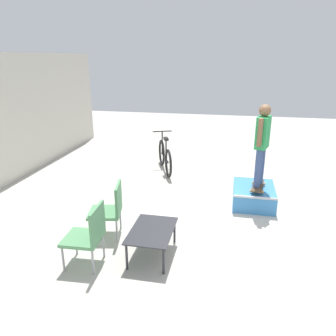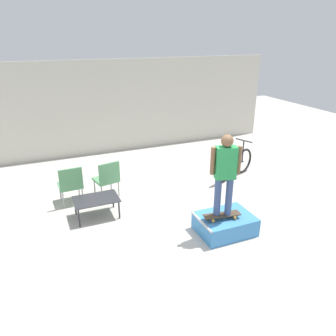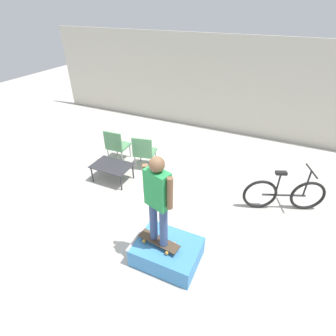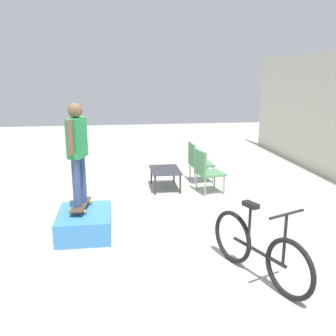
{
  "view_description": "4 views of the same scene",
  "coord_description": "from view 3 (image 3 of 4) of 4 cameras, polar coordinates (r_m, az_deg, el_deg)",
  "views": [
    {
      "loc": [
        -5.33,
        -0.15,
        2.9
      ],
      "look_at": [
        0.24,
        0.99,
        0.97
      ],
      "focal_mm": 35.0,
      "sensor_mm": 36.0,
      "label": 1
    },
    {
      "loc": [
        -2.1,
        -5.39,
        3.7
      ],
      "look_at": [
        0.49,
        0.78,
        0.96
      ],
      "focal_mm": 35.0,
      "sensor_mm": 36.0,
      "label": 2
    },
    {
      "loc": [
        2.41,
        -3.35,
        3.84
      ],
      "look_at": [
        0.45,
        0.86,
        0.84
      ],
      "focal_mm": 28.0,
      "sensor_mm": 36.0,
      "label": 3
    },
    {
      "loc": [
        6.84,
        -0.1,
        2.5
      ],
      "look_at": [
        0.16,
        0.85,
        0.79
      ],
      "focal_mm": 40.0,
      "sensor_mm": 36.0,
      "label": 4
    }
  ],
  "objects": [
    {
      "name": "patio_chair_right",
      "position": [
        6.84,
        -5.25,
        3.74
      ],
      "size": [
        0.62,
        0.62,
        0.93
      ],
      "rotation": [
        0.0,
        0.0,
        3.35
      ],
      "color": "#99999E",
      "rests_on": "ground_plane"
    },
    {
      "name": "skate_ramp_box",
      "position": [
        4.73,
        -0.21,
        -17.72
      ],
      "size": [
        1.11,
        0.83,
        0.39
      ],
      "color": "#3D84C6",
      "rests_on": "ground_plane"
    },
    {
      "name": "house_wall_back",
      "position": [
        9.06,
        9.06,
        17.57
      ],
      "size": [
        12.0,
        0.06,
        3.0
      ],
      "color": "beige",
      "rests_on": "ground_plane"
    },
    {
      "name": "person_skater",
      "position": [
        3.87,
        -2.26,
        -6.23
      ],
      "size": [
        0.55,
        0.3,
        1.61
      ],
      "rotation": [
        0.0,
        0.0,
        -0.3
      ],
      "color": "#384C7A",
      "rests_on": "skateboard_on_ramp"
    },
    {
      "name": "coffee_table",
      "position": [
        6.54,
        -12.12,
        0.27
      ],
      "size": [
        0.95,
        0.64,
        0.43
      ],
      "color": "#2D2D33",
      "rests_on": "ground_plane"
    },
    {
      "name": "bicycle",
      "position": [
        6.05,
        23.94,
        -5.25
      ],
      "size": [
        1.61,
        0.75,
        1.0
      ],
      "rotation": [
        0.0,
        0.0,
        0.39
      ],
      "color": "black",
      "rests_on": "ground_plane"
    },
    {
      "name": "skateboard_on_ramp",
      "position": [
        4.53,
        -1.99,
        -15.61
      ],
      "size": [
        0.75,
        0.33,
        0.07
      ],
      "rotation": [
        0.0,
        0.0,
        -0.14
      ],
      "color": "#473828",
      "rests_on": "skate_ramp_box"
    },
    {
      "name": "patio_chair_left",
      "position": [
        7.27,
        -11.18,
        5.06
      ],
      "size": [
        0.55,
        0.55,
        0.93
      ],
      "rotation": [
        0.0,
        0.0,
        3.19
      ],
      "color": "#99999E",
      "rests_on": "ground_plane"
    },
    {
      "name": "ground_plane",
      "position": [
        5.63,
        -8.04,
        -10.45
      ],
      "size": [
        24.0,
        24.0,
        0.0
      ],
      "primitive_type": "plane",
      "color": "#B7B2A8"
    }
  ]
}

